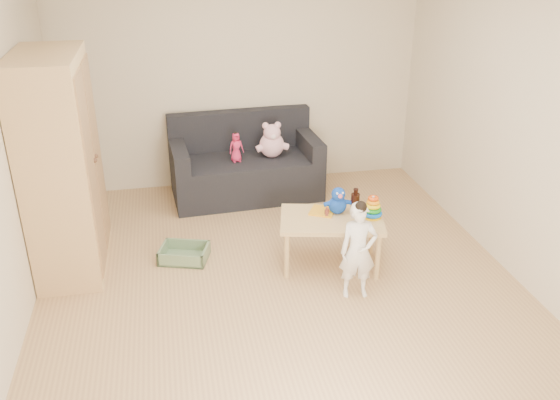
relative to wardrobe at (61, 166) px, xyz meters
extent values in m
plane|color=tan|center=(1.73, -0.65, -0.94)|extent=(4.50, 4.50, 0.00)
plane|color=beige|center=(1.73, 1.60, 0.36)|extent=(4.00, 0.00, 4.00)
plane|color=beige|center=(1.73, -2.90, 0.36)|extent=(4.00, 0.00, 4.00)
plane|color=beige|center=(-0.27, -0.65, 0.36)|extent=(0.00, 4.50, 4.50)
plane|color=beige|center=(3.73, -0.65, 0.36)|extent=(0.00, 4.50, 4.50)
cube|color=#EBC181|center=(0.00, 0.00, 0.00)|extent=(0.52, 1.04, 1.87)
cube|color=black|center=(1.71, 1.17, -0.71)|extent=(1.65, 0.90, 0.45)
cube|color=tan|center=(2.23, -0.46, -0.70)|extent=(0.99, 0.74, 0.46)
imported|color=white|center=(2.30, -0.96, -0.54)|extent=(0.31, 0.23, 0.80)
imported|color=#EA2B5F|center=(1.60, 1.07, -0.33)|extent=(0.17, 0.13, 0.31)
cylinder|color=yellow|center=(2.57, -0.52, -0.46)|extent=(0.16, 0.16, 0.02)
cylinder|color=silver|center=(2.57, -0.52, -0.37)|extent=(0.02, 0.02, 0.19)
torus|color=blue|center=(2.57, -0.52, -0.43)|extent=(0.17, 0.17, 0.04)
torus|color=#158D1B|center=(2.57, -0.52, -0.40)|extent=(0.16, 0.16, 0.04)
torus|color=yellow|center=(2.57, -0.52, -0.36)|extent=(0.13, 0.13, 0.04)
torus|color=orange|center=(2.57, -0.52, -0.32)|extent=(0.11, 0.11, 0.03)
torus|color=#ED4C0D|center=(2.57, -0.52, -0.29)|extent=(0.09, 0.09, 0.03)
cylinder|color=black|center=(2.46, -0.38, -0.39)|extent=(0.08, 0.08, 0.17)
cylinder|color=black|center=(2.46, -0.38, -0.29)|extent=(0.03, 0.03, 0.05)
cylinder|color=black|center=(2.46, -0.38, -0.26)|extent=(0.04, 0.04, 0.01)
cube|color=#F3A419|center=(2.18, -0.33, -0.46)|extent=(0.28, 0.28, 0.02)
camera|label=1|loc=(0.89, -4.85, 1.83)|focal=38.00mm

